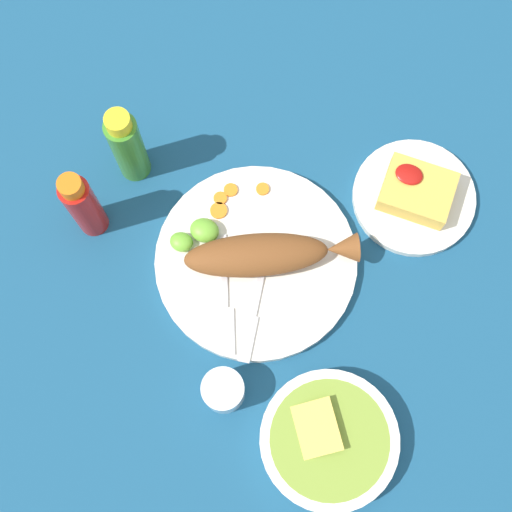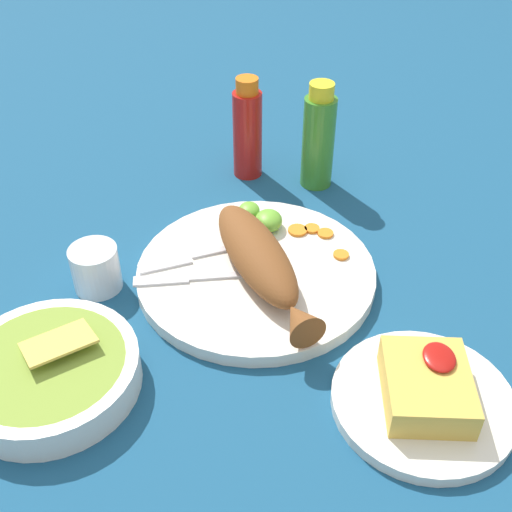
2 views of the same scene
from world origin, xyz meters
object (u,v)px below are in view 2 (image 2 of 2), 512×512
fork_far (198,255)px  salt_cup (96,271)px  main_plate (256,273)px  fried_fish (261,260)px  guacamole_bowl (49,371)px  side_plate_fries (423,401)px  hot_sauce_bottle_green (318,139)px  hot_sauce_bottle_red (247,131)px  fork_near (196,278)px

fork_far → salt_cup: salt_cup is taller
main_plate → fried_fish: size_ratio=1.19×
guacamole_bowl → side_plate_fries: bearing=-91.5°
fried_fish → hot_sauce_bottle_green: (0.25, -0.08, 0.04)m
fork_far → hot_sauce_bottle_red: size_ratio=1.08×
fried_fish → fork_far: 0.09m
fork_far → hot_sauce_bottle_red: (0.24, -0.05, 0.06)m
fried_fish → guacamole_bowl: 0.28m
main_plate → salt_cup: 0.21m
main_plate → salt_cup: size_ratio=5.05×
hot_sauce_bottle_red → fried_fish: bearing=-173.6°
fork_far → guacamole_bowl: guacamole_bowl is taller
main_plate → guacamole_bowl: 0.29m
side_plate_fries → salt_cup: bearing=65.8°
fried_fish → fork_far: bearing=42.7°
fried_fish → side_plate_fries: 0.26m
fork_far → main_plate: bearing=142.5°
main_plate → fried_fish: (-0.01, -0.01, 0.03)m
fork_far → side_plate_fries: bearing=118.0°
fried_fish → main_plate: bearing=0.0°
salt_cup → hot_sauce_bottle_red: bearing=-31.9°
hot_sauce_bottle_green → guacamole_bowl: 0.52m
hot_sauce_bottle_green → side_plate_fries: bearing=-167.0°
main_plate → guacamole_bowl: size_ratio=1.58×
hot_sauce_bottle_green → side_plate_fries: (-0.44, -0.10, -0.07)m
fork_near → salt_cup: (0.00, 0.13, 0.01)m
salt_cup → side_plate_fries: (-0.17, -0.39, -0.02)m
fork_near → salt_cup: size_ratio=3.00×
fried_fish → fork_near: (-0.01, 0.08, -0.02)m
main_plate → hot_sauce_bottle_red: (0.26, 0.02, 0.07)m
main_plate → hot_sauce_bottle_red: hot_sauce_bottle_red is taller
hot_sauce_bottle_green → guacamole_bowl: hot_sauce_bottle_green is taller
fork_near → main_plate: bearing=-170.5°
hot_sauce_bottle_red → salt_cup: 0.34m
main_plate → fork_far: size_ratio=1.76×
fried_fish → fork_near: 0.09m
side_plate_fries → guacamole_bowl: bearing=88.5°
fork_near → hot_sauce_bottle_red: 0.30m
fork_near → hot_sauce_bottle_red: bearing=-108.5°
main_plate → fork_near: fork_near is taller
fork_far → hot_sauce_bottle_green: (0.22, -0.16, 0.06)m
fork_far → guacamole_bowl: bearing=34.5°
main_plate → hot_sauce_bottle_green: bearing=-19.7°
fork_near → hot_sauce_bottle_green: 0.31m
fried_fish → hot_sauce_bottle_red: 0.28m
side_plate_fries → hot_sauce_bottle_red: bearing=24.5°
fried_fish → salt_cup: bearing=68.3°
main_plate → hot_sauce_bottle_red: size_ratio=1.90×
salt_cup → fork_far: bearing=-70.0°
fork_far → hot_sauce_bottle_green: hot_sauce_bottle_green is taller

